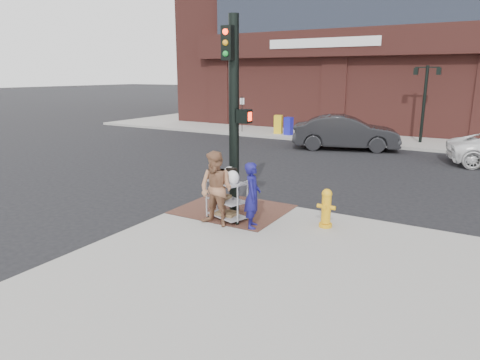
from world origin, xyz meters
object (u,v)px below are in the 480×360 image
Objects in this scene: utility_cart at (227,196)px; woman_blue at (252,195)px; traffic_signal_pole at (234,111)px; fire_hydrant at (326,208)px; lamp_post at (425,96)px; sedan_dark at (346,133)px; pedestrian_tan at (216,189)px.

woman_blue is at bearing -10.56° from utility_cart.
fire_hydrant is (2.50, 0.11, -2.20)m from traffic_signal_pole.
traffic_signal_pole is at bearing -99.24° from lamp_post.
lamp_post reaches higher than fire_hydrant.
woman_blue is 1.18× the size of utility_cart.
fire_hydrant is (2.32, 0.77, -0.13)m from utility_cart.
lamp_post is at bearing -60.86° from sedan_dark.
woman_blue is (-1.49, -16.04, -1.67)m from lamp_post.
pedestrian_tan reaches higher than woman_blue.
lamp_post is 2.52× the size of woman_blue.
sedan_dark is at bearing 92.96° from traffic_signal_pole.
utility_cart is at bearing -161.62° from fire_hydrant.
sedan_dark reaches higher than fire_hydrant.
pedestrian_tan is 0.55m from utility_cart.
utility_cart is (0.18, -0.66, -2.07)m from traffic_signal_pole.
lamp_post is 15.43m from traffic_signal_pole.
woman_blue is 1.80m from fire_hydrant.
fire_hydrant is at bearing -89.92° from lamp_post.
woman_blue is 0.84m from utility_cart.
pedestrian_tan is 1.35× the size of utility_cart.
lamp_post is 16.20m from woman_blue.
pedestrian_tan reaches higher than utility_cart.
woman_blue is at bearing -95.29° from lamp_post.
traffic_signal_pole is at bearing 105.22° from utility_cart.
pedestrian_tan is at bearing -91.16° from utility_cart.
lamp_post is at bearing -29.52° from woman_blue.
traffic_signal_pole is at bearing 101.29° from pedestrian_tan.
traffic_signal_pole is 2.28m from woman_blue.
woman_blue is 0.87× the size of pedestrian_tan.
sedan_dark is 12.15m from fire_hydrant.
lamp_post is 4.90m from sedan_dark.
sedan_dark is at bearing -132.45° from lamp_post.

